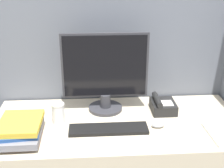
{
  "coord_description": "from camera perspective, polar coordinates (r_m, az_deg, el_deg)",
  "views": [
    {
      "loc": [
        -0.15,
        -1.3,
        1.69
      ],
      "look_at": [
        -0.03,
        0.39,
        0.99
      ],
      "focal_mm": 50.0,
      "sensor_mm": 36.0,
      "label": 1
    }
  ],
  "objects": [
    {
      "name": "book_stack",
      "position": [
        1.78,
        -16.33,
        -8.06
      ],
      "size": [
        0.23,
        0.3,
        0.1
      ],
      "color": "maroon",
      "rests_on": "desk"
    },
    {
      "name": "cubicle_panel_rear",
      "position": [
        2.21,
        0.25,
        0.15
      ],
      "size": [
        1.92,
        0.04,
        1.71
      ],
      "color": "slate",
      "rests_on": "ground_plane"
    },
    {
      "name": "monitor",
      "position": [
        1.95,
        -1.26,
        1.77
      ],
      "size": [
        0.54,
        0.22,
        0.51
      ],
      "color": "#333338",
      "rests_on": "desk"
    },
    {
      "name": "mouse",
      "position": [
        1.86,
        8.38,
        -7.47
      ],
      "size": [
        0.07,
        0.05,
        0.03
      ],
      "color": "gray",
      "rests_on": "desk"
    },
    {
      "name": "keyboard",
      "position": [
        1.81,
        -0.65,
        -8.25
      ],
      "size": [
        0.45,
        0.12,
        0.02
      ],
      "color": "black",
      "rests_on": "desk"
    },
    {
      "name": "desk_telephone",
      "position": [
        2.04,
        9.22,
        -3.94
      ],
      "size": [
        0.15,
        0.18,
        0.1
      ],
      "color": "black",
      "rests_on": "desk"
    },
    {
      "name": "coffee_cup",
      "position": [
        1.89,
        -9.8,
        -5.32
      ],
      "size": [
        0.08,
        0.08,
        0.13
      ],
      "color": "white",
      "rests_on": "desk"
    }
  ]
}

